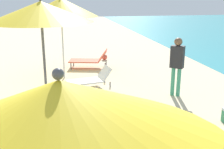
% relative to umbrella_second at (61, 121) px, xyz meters
% --- Properties ---
extents(umbrella_second, '(2.05, 2.05, 2.48)m').
position_rel_umbrella_second_xyz_m(umbrella_second, '(0.00, 0.00, 0.00)').
color(umbrella_second, '#4C4C51').
rests_on(umbrella_second, ground).
extents(umbrella_third, '(1.95, 1.95, 2.77)m').
position_rel_umbrella_second_xyz_m(umbrella_third, '(-0.28, 4.08, 0.31)').
color(umbrella_third, '#4C4C51').
rests_on(umbrella_third, ground).
extents(lounger_third_shoreside, '(1.37, 0.86, 0.52)m').
position_rel_umbrella_second_xyz_m(lounger_third_shoreside, '(0.40, 5.01, -1.96)').
color(lounger_third_shoreside, white).
rests_on(lounger_third_shoreside, ground).
extents(umbrella_farthest, '(2.44, 2.44, 2.78)m').
position_rel_umbrella_second_xyz_m(umbrella_farthest, '(0.14, 8.22, 0.21)').
color(umbrella_farthest, silver).
rests_on(umbrella_farthest, ground).
extents(lounger_farthest_shoreside, '(1.61, 1.01, 0.73)m').
position_rel_umbrella_second_xyz_m(lounger_farthest_shoreside, '(1.19, 9.42, -1.86)').
color(lounger_farthest_shoreside, '#D8593F').
rests_on(lounger_farthest_shoreside, ground).
extents(lounger_farthest_inland, '(1.45, 0.84, 0.61)m').
position_rel_umbrella_second_xyz_m(lounger_farthest_inland, '(0.94, 7.03, -1.94)').
color(lounger_farthest_inland, white).
rests_on(lounger_farthest_inland, ground).
extents(person_walking_mid, '(0.42, 0.40, 1.68)m').
position_rel_umbrella_second_xyz_m(person_walking_mid, '(3.24, 5.79, -1.18)').
color(person_walking_mid, '#3F9972').
rests_on(person_walking_mid, ground).
extents(beach_ball, '(0.25, 0.25, 0.25)m').
position_rel_umbrella_second_xyz_m(beach_ball, '(1.99, 10.69, -2.08)').
color(beach_ball, '#E54C38').
rests_on(beach_ball, ground).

